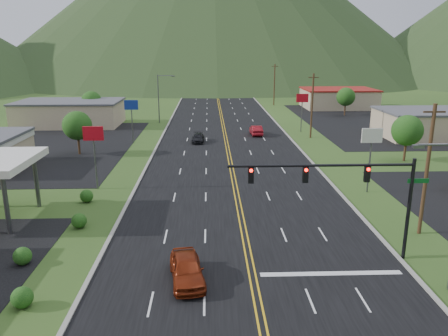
{
  "coord_description": "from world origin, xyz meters",
  "views": [
    {
      "loc": [
        -2.66,
        -12.56,
        13.86
      ],
      "look_at": [
        -1.46,
        21.17,
        4.5
      ],
      "focal_mm": 35.0,
      "sensor_mm": 36.0,
      "label": 1
    }
  ],
  "objects_px": {
    "traffic_signal": "(351,184)",
    "car_red_near": "(187,270)",
    "car_red_far": "(256,130)",
    "streetlight_west": "(160,95)",
    "car_dark_mid": "(198,138)"
  },
  "relations": [
    {
      "from": "traffic_signal",
      "to": "car_red_near",
      "type": "xyz_separation_m",
      "value": [
        -10.56,
        -2.58,
        -4.52
      ]
    },
    {
      "from": "traffic_signal",
      "to": "car_red_far",
      "type": "xyz_separation_m",
      "value": [
        -1.41,
        43.32,
        -4.55
      ]
    },
    {
      "from": "streetlight_west",
      "to": "car_red_far",
      "type": "distance_m",
      "value": 21.47
    },
    {
      "from": "car_dark_mid",
      "to": "car_red_far",
      "type": "relative_size",
      "value": 0.91
    },
    {
      "from": "streetlight_west",
      "to": "car_red_near",
      "type": "relative_size",
      "value": 1.88
    },
    {
      "from": "traffic_signal",
      "to": "streetlight_west",
      "type": "distance_m",
      "value": 58.88
    },
    {
      "from": "streetlight_west",
      "to": "car_red_far",
      "type": "xyz_separation_m",
      "value": [
        16.75,
        -12.69,
        -4.4
      ]
    },
    {
      "from": "traffic_signal",
      "to": "car_red_far",
      "type": "relative_size",
      "value": 2.76
    },
    {
      "from": "car_red_far",
      "to": "streetlight_west",
      "type": "bearing_deg",
      "value": -39.35
    },
    {
      "from": "traffic_signal",
      "to": "car_red_far",
      "type": "distance_m",
      "value": 43.58
    },
    {
      "from": "traffic_signal",
      "to": "car_dark_mid",
      "type": "relative_size",
      "value": 3.04
    },
    {
      "from": "streetlight_west",
      "to": "car_red_near",
      "type": "height_order",
      "value": "streetlight_west"
    },
    {
      "from": "car_dark_mid",
      "to": "car_red_far",
      "type": "bearing_deg",
      "value": 31.7
    },
    {
      "from": "streetlight_west",
      "to": "car_dark_mid",
      "type": "height_order",
      "value": "streetlight_west"
    },
    {
      "from": "car_red_near",
      "to": "car_red_far",
      "type": "bearing_deg",
      "value": 70.12
    }
  ]
}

